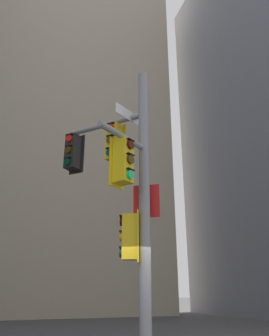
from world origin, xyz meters
TOP-DOWN VIEW (x-y plane):
  - building_mid_block at (-1.44, 23.24)m, footprint 17.88×17.88m
  - signal_pole_assembly at (-0.42, 0.26)m, footprint 2.18×2.93m

SIDE VIEW (x-z plane):
  - signal_pole_assembly at x=-0.42m, z-range 0.46..7.53m
  - building_mid_block at x=-1.44m, z-range 0.00..37.12m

